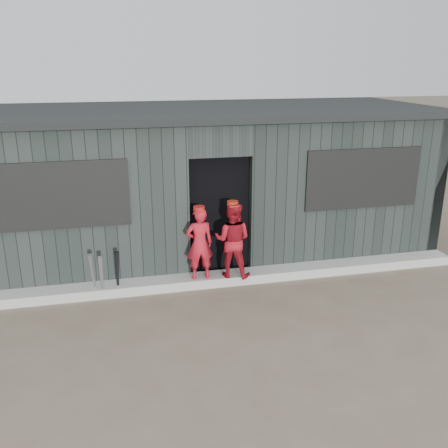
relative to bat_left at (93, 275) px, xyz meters
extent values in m
plane|color=brown|center=(2.02, -1.73, -0.37)|extent=(80.00, 80.00, 0.00)
cube|color=#A3A39E|center=(2.02, 0.09, -0.30)|extent=(8.00, 0.36, 0.15)
cone|color=gray|center=(0.00, 0.00, 0.00)|extent=(0.11, 0.26, 0.74)
cone|color=gray|center=(0.12, -0.10, 0.00)|extent=(0.08, 0.28, 0.74)
cone|color=black|center=(0.36, 0.01, 0.00)|extent=(0.09, 0.22, 0.74)
imported|color=red|center=(1.62, 0.03, 0.35)|extent=(0.43, 0.29, 1.15)
imported|color=maroon|center=(2.13, 0.01, 0.38)|extent=(0.72, 0.66, 1.20)
imported|color=#A7A7A7|center=(2.46, 0.71, 0.22)|extent=(0.62, 0.44, 1.18)
cube|color=black|center=(2.02, 1.77, 0.83)|extent=(7.60, 2.70, 2.20)
cube|color=#28302D|center=(-0.23, 0.37, 0.88)|extent=(3.50, 0.20, 2.50)
cube|color=#252C29|center=(4.27, 0.37, 0.88)|extent=(3.50, 0.20, 2.50)
cube|color=#28302E|center=(2.02, 0.37, 1.88)|extent=(1.00, 0.20, 0.50)
cube|color=#2C3532|center=(5.92, 1.77, 0.88)|extent=(0.20, 3.00, 2.50)
cube|color=#282F2C|center=(2.02, 3.17, 0.88)|extent=(8.00, 0.20, 2.50)
cube|color=black|center=(2.02, 1.77, 2.19)|extent=(8.30, 3.30, 0.12)
cube|color=black|center=(-0.38, 0.25, 1.18)|extent=(2.00, 0.04, 1.00)
cube|color=black|center=(4.42, 0.25, 1.18)|extent=(2.00, 0.04, 1.00)
cube|color=black|center=(1.69, 0.85, 0.98)|extent=(0.25, 0.25, 0.95)
cube|color=black|center=(2.15, 0.82, 0.93)|extent=(0.23, 0.20, 0.84)
camera|label=1|loc=(0.36, -7.06, 3.04)|focal=40.00mm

